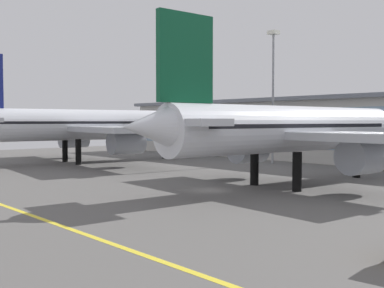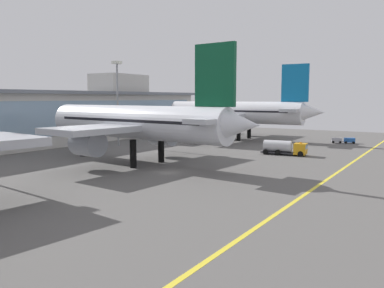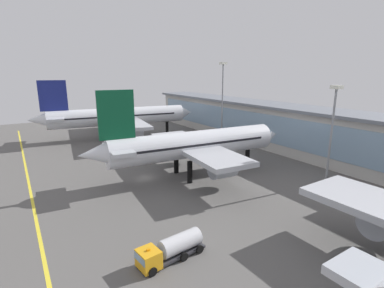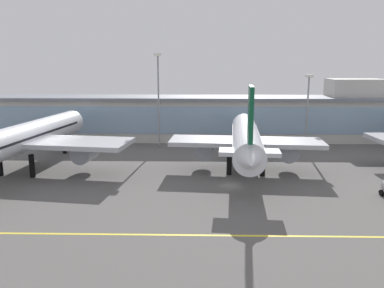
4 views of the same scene
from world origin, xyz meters
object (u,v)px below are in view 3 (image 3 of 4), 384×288
object	(u,v)px
fuel_tanker_truck	(170,249)
apron_light_mast_west	(223,92)
apron_light_mast_centre	(333,119)
airliner_near_right	(194,145)
airliner_near_left	(118,117)

from	to	relation	value
fuel_tanker_truck	apron_light_mast_west	size ratio (longest dim) A/B	0.36
apron_light_mast_west	fuel_tanker_truck	bearing A→B (deg)	-43.11
fuel_tanker_truck	apron_light_mast_centre	bearing A→B (deg)	-178.46
airliner_near_right	apron_light_mast_west	distance (m)	33.35
airliner_near_right	fuel_tanker_truck	xyz separation A→B (m)	(24.27, -18.81, -5.64)
airliner_near_left	apron_light_mast_west	xyz separation A→B (m)	(26.33, 25.55, 9.19)
fuel_tanker_truck	airliner_near_left	bearing A→B (deg)	-110.12
fuel_tanker_truck	apron_light_mast_west	xyz separation A→B (m)	(-45.58, 42.66, 15.08)
airliner_near_right	apron_light_mast_west	size ratio (longest dim) A/B	1.88
airliner_near_left	airliner_near_right	distance (m)	47.67
apron_light_mast_centre	fuel_tanker_truck	bearing A→B (deg)	-81.72
fuel_tanker_truck	airliner_near_right	bearing A→B (deg)	-134.53
apron_light_mast_west	apron_light_mast_centre	world-z (taller)	apron_light_mast_west
fuel_tanker_truck	apron_light_mast_centre	distance (m)	42.13
airliner_near_right	fuel_tanker_truck	size ratio (longest dim) A/B	5.20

